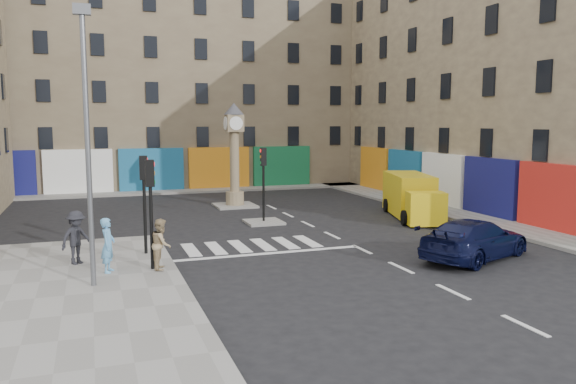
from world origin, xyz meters
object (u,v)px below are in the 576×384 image
navy_sedan (475,239)px  pedestrian_tan (161,244)px  traffic_light_left_near (151,197)px  clock_pillar (234,148)px  pedestrian_dark (76,238)px  lamp_post (87,132)px  pedestrian_blue (108,245)px  traffic_light_island (263,172)px  yellow_van (411,196)px  traffic_light_left_far (144,189)px

navy_sedan → pedestrian_tan: bearing=57.5°
traffic_light_left_near → clock_pillar: clock_pillar is taller
navy_sedan → pedestrian_dark: 14.42m
clock_pillar → lamp_post: bearing=-118.4°
pedestrian_blue → pedestrian_dark: bearing=50.3°
lamp_post → clock_pillar: (8.20, 15.20, -1.24)m
traffic_light_island → pedestrian_dark: traffic_light_island is taller
yellow_van → pedestrian_tan: yellow_van is taller
yellow_van → pedestrian_tan: bearing=-136.3°
navy_sedan → pedestrian_blue: size_ratio=2.86×
pedestrian_tan → pedestrian_blue: bearing=97.3°
pedestrian_dark → traffic_light_left_near: bearing=-70.8°
lamp_post → pedestrian_blue: (0.49, 1.46, -3.73)m
traffic_light_left_near → clock_pillar: size_ratio=0.61×
lamp_post → traffic_light_island: bearing=48.3°
traffic_light_island → pedestrian_blue: traffic_light_island is taller
yellow_van → pedestrian_blue: yellow_van is taller
traffic_light_island → lamp_post: size_ratio=0.45×
clock_pillar → pedestrian_blue: bearing=-119.3°
traffic_light_island → yellow_van: traffic_light_island is taller
traffic_light_island → clock_pillar: 6.07m
lamp_post → clock_pillar: 17.31m
clock_pillar → navy_sedan: 16.85m
pedestrian_blue → pedestrian_tan: bearing=-79.4°
traffic_light_island → pedestrian_blue: bearing=-134.9°
traffic_light_left_near → yellow_van: 15.96m
traffic_light_left_near → pedestrian_blue: traffic_light_left_near is taller
lamp_post → yellow_van: size_ratio=1.27×
navy_sedan → pedestrian_tan: (-11.25, 1.86, 0.25)m
pedestrian_dark → traffic_light_left_far: bearing=-18.8°
traffic_light_island → traffic_light_left_far: bearing=-139.4°
yellow_van → clock_pillar: bearing=156.5°
traffic_light_left_near → traffic_light_island: 10.03m
traffic_light_left_far → traffic_light_island: size_ratio=1.00×
traffic_light_left_far → traffic_light_left_near: bearing=-90.0°
clock_pillar → pedestrian_dark: size_ratio=3.24×
clock_pillar → pedestrian_blue: 15.95m
navy_sedan → pedestrian_blue: (-12.96, 2.03, 0.30)m
traffic_light_left_far → lamp_post: size_ratio=0.45×
yellow_van → pedestrian_dark: (-16.74, -5.36, -0.04)m
traffic_light_left_far → yellow_van: (14.31, 4.50, -1.49)m
clock_pillar → navy_sedan: size_ratio=1.17×
traffic_light_left_far → pedestrian_dark: (-2.42, -0.85, -1.53)m
traffic_light_island → yellow_van: size_ratio=0.57×
lamp_post → yellow_van: (16.21, 8.30, -3.66)m
traffic_light_island → pedestrian_tan: size_ratio=2.15×
traffic_light_island → yellow_van: (8.01, -0.90, -1.46)m
clock_pillar → pedestrian_tan: size_ratio=3.55×
pedestrian_tan → pedestrian_dark: bearing=71.6°
traffic_light_left_far → navy_sedan: (11.55, -4.37, -1.87)m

